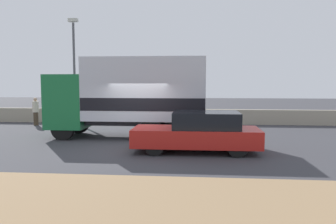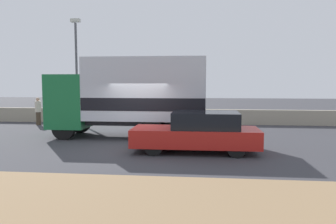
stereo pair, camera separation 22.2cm
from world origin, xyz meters
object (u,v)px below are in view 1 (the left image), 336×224
Objects in this scene: car_hatchback at (199,132)px; pedestrian at (36,111)px; box_truck at (132,95)px; street_lamp at (74,63)px.

pedestrian is (-9.58, 6.60, 0.12)m from car_hatchback.
box_truck is 7.56m from pedestrian.
car_hatchback is (3.07, -2.92, -1.23)m from box_truck.
box_truck is 1.55× the size of car_hatchback.
street_lamp is 1.39× the size of car_hatchback.
box_truck is at bearing -43.59° from car_hatchback.
street_lamp is 3.65m from pedestrian.
box_truck is (4.45, -4.61, -1.75)m from street_lamp.
car_hatchback is 2.79× the size of pedestrian.
pedestrian is (-6.51, 3.68, -1.11)m from box_truck.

